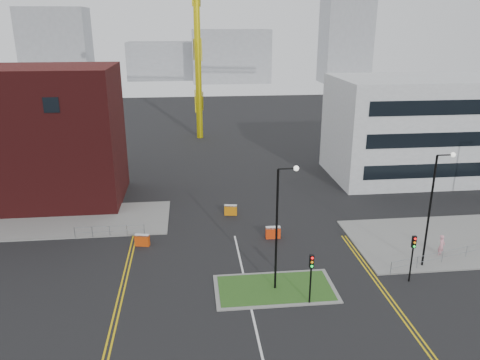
{
  "coord_description": "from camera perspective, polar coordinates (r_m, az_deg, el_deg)",
  "views": [
    {
      "loc": [
        -3.65,
        -20.66,
        18.08
      ],
      "look_at": [
        0.56,
        17.78,
        5.0
      ],
      "focal_mm": 35.0,
      "sensor_mm": 36.0,
      "label": 1
    }
  ],
  "objects": [
    {
      "name": "skyline_b",
      "position": [
        151.61,
        -1.11,
        14.88
      ],
      "size": [
        24.0,
        12.0,
        16.0
      ],
      "primitive_type": "cube",
      "color": "gray",
      "rests_on": "ground"
    },
    {
      "name": "streetlamp_right_near",
      "position": [
        37.68,
        22.53,
        -2.45
      ],
      "size": [
        1.46,
        0.36,
        9.18
      ],
      "color": "black",
      "rests_on": "ground"
    },
    {
      "name": "yellow_right_a",
      "position": [
        34.79,
        17.5,
        -13.58
      ],
      "size": [
        0.12,
        20.0,
        0.01
      ],
      "primitive_type": "cube",
      "color": "gold",
      "rests_on": "ground"
    },
    {
      "name": "barrier_mid",
      "position": [
        46.15,
        -1.14,
        -3.62
      ],
      "size": [
        1.28,
        0.6,
        1.03
      ],
      "color": "orange",
      "rests_on": "ground"
    },
    {
      "name": "pavement_left",
      "position": [
        49.11,
        -25.28,
        -4.73
      ],
      "size": [
        28.0,
        8.0,
        0.12
      ],
      "primitive_type": "cube",
      "color": "slate",
      "rests_on": "ground"
    },
    {
      "name": "barrier_left",
      "position": [
        40.86,
        -11.83,
        -7.13
      ],
      "size": [
        1.28,
        0.66,
        1.03
      ],
      "color": "#CD410B",
      "rests_on": "ground"
    },
    {
      "name": "centre_line",
      "position": [
        29.21,
        2.42,
        -19.55
      ],
      "size": [
        0.15,
        30.0,
        0.01
      ],
      "primitive_type": "cube",
      "color": "silver",
      "rests_on": "ground"
    },
    {
      "name": "skyline_a",
      "position": [
        145.45,
        -21.45,
        14.67
      ],
      "size": [
        18.0,
        12.0,
        22.0
      ],
      "primitive_type": "cube",
      "color": "gray",
      "rests_on": "ground"
    },
    {
      "name": "skyline_d",
      "position": [
        161.17,
        -8.03,
        14.22
      ],
      "size": [
        30.0,
        12.0,
        12.0
      ],
      "primitive_type": "cube",
      "color": "gray",
      "rests_on": "ground"
    },
    {
      "name": "grass_island",
      "position": [
        34.32,
        4.28,
        -13.04
      ],
      "size": [
        8.0,
        4.0,
        0.12
      ],
      "primitive_type": "cube",
      "color": "#1E4818",
      "rests_on": "ground"
    },
    {
      "name": "pedestrian",
      "position": [
        41.52,
        23.36,
        -7.36
      ],
      "size": [
        0.8,
        0.76,
        1.85
      ],
      "primitive_type": "imported",
      "rotation": [
        0.0,
        0.0,
        0.66
      ],
      "color": "pink",
      "rests_on": "ground"
    },
    {
      "name": "barrier_right",
      "position": [
        41.42,
        4.04,
        -6.34
      ],
      "size": [
        1.29,
        0.44,
        1.08
      ],
      "color": "red",
      "rests_on": "ground"
    },
    {
      "name": "traffic_light_island",
      "position": [
        31.76,
        8.67,
        -10.78
      ],
      "size": [
        0.28,
        0.33,
        3.65
      ],
      "color": "black",
      "rests_on": "ground"
    },
    {
      "name": "skyline_c",
      "position": [
        153.62,
        12.76,
        16.74
      ],
      "size": [
        14.0,
        12.0,
        28.0
      ],
      "primitive_type": "cube",
      "color": "gray",
      "rests_on": "ground"
    },
    {
      "name": "yellow_left_b",
      "position": [
        35.95,
        -13.76,
        -12.1
      ],
      "size": [
        0.12,
        24.0,
        0.01
      ],
      "primitive_type": "cube",
      "color": "gold",
      "rests_on": "ground"
    },
    {
      "name": "streetlamp_island",
      "position": [
        31.88,
        4.9,
        -4.8
      ],
      "size": [
        1.46,
        0.36,
        9.18
      ],
      "color": "black",
      "rests_on": "ground"
    },
    {
      "name": "yellow_right_b",
      "position": [
        34.91,
        17.97,
        -13.52
      ],
      "size": [
        0.12,
        20.0,
        0.01
      ],
      "primitive_type": "cube",
      "color": "gold",
      "rests_on": "ground"
    },
    {
      "name": "island_kerb",
      "position": [
        34.33,
        4.28,
        -13.07
      ],
      "size": [
        8.6,
        4.6,
        0.08
      ],
      "primitive_type": "cube",
      "color": "slate",
      "rests_on": "ground"
    },
    {
      "name": "office_block",
      "position": [
        61.61,
        22.8,
        5.93
      ],
      "size": [
        25.0,
        12.2,
        12.0
      ],
      "color": "#B9BDBF",
      "rests_on": "ground"
    },
    {
      "name": "railing_left",
      "position": [
        43.0,
        -15.62,
        -5.83
      ],
      "size": [
        6.05,
        0.05,
        1.1
      ],
      "color": "gray",
      "rests_on": "ground"
    },
    {
      "name": "traffic_light_right",
      "position": [
        36.14,
        20.34,
        -8.0
      ],
      "size": [
        0.28,
        0.33,
        3.65
      ],
      "color": "black",
      "rests_on": "ground"
    },
    {
      "name": "yellow_left_a",
      "position": [
        35.99,
        -14.24,
        -12.1
      ],
      "size": [
        0.12,
        24.0,
        0.01
      ],
      "primitive_type": "cube",
      "color": "gold",
      "rests_on": "ground"
    }
  ]
}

